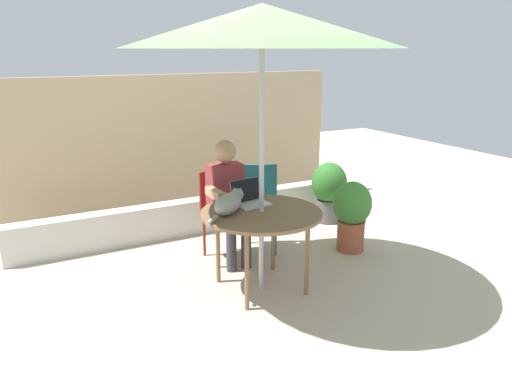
% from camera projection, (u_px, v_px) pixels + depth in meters
% --- Properties ---
extents(ground_plane, '(14.00, 14.00, 0.00)m').
position_uv_depth(ground_plane, '(261.00, 288.00, 4.55)').
color(ground_plane, '#BCAD93').
extents(fence_back, '(4.57, 0.08, 1.79)m').
position_uv_depth(fence_back, '(170.00, 146.00, 6.37)').
color(fence_back, tan).
rests_on(fence_back, ground).
extents(planter_wall_low, '(4.12, 0.20, 0.40)m').
position_uv_depth(planter_wall_low, '(195.00, 216.00, 5.87)').
color(planter_wall_low, beige).
rests_on(planter_wall_low, ground).
extents(patio_table, '(1.06, 1.06, 0.73)m').
position_uv_depth(patio_table, '(261.00, 218.00, 4.37)').
color(patio_table, brown).
rests_on(patio_table, ground).
extents(patio_umbrella, '(2.25, 2.25, 2.43)m').
position_uv_depth(patio_umbrella, '(262.00, 26.00, 3.93)').
color(patio_umbrella, '#B7B7BC').
rests_on(patio_umbrella, ground).
extents(chair_occupied, '(0.40, 0.40, 0.90)m').
position_uv_depth(chair_occupied, '(222.00, 207.00, 5.12)').
color(chair_occupied, maroon).
rests_on(chair_occupied, ground).
extents(chair_empty, '(0.54, 0.54, 0.90)m').
position_uv_depth(chair_empty, '(259.00, 200.00, 5.36)').
color(chair_empty, '#1E606B').
rests_on(chair_empty, ground).
extents(person_seated, '(0.48, 0.48, 1.24)m').
position_uv_depth(person_seated, '(228.00, 195.00, 4.94)').
color(person_seated, maroon).
rests_on(person_seated, ground).
extents(laptop, '(0.33, 0.29, 0.21)m').
position_uv_depth(laptop, '(249.00, 197.00, 4.55)').
color(laptop, silver).
rests_on(laptop, patio_table).
extents(cat, '(0.52, 0.46, 0.17)m').
position_uv_depth(cat, '(229.00, 203.00, 4.30)').
color(cat, gray).
rests_on(cat, patio_table).
extents(potted_plant_near_fence, '(0.41, 0.41, 0.76)m').
position_uv_depth(potted_plant_near_fence, '(352.00, 212.00, 5.29)').
color(potted_plant_near_fence, '#9E5138').
rests_on(potted_plant_near_fence, ground).
extents(potted_plant_by_chair, '(0.43, 0.43, 0.75)m').
position_uv_depth(potted_plant_by_chair, '(329.00, 189.00, 6.18)').
color(potted_plant_by_chair, '#595654').
rests_on(potted_plant_by_chair, ground).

